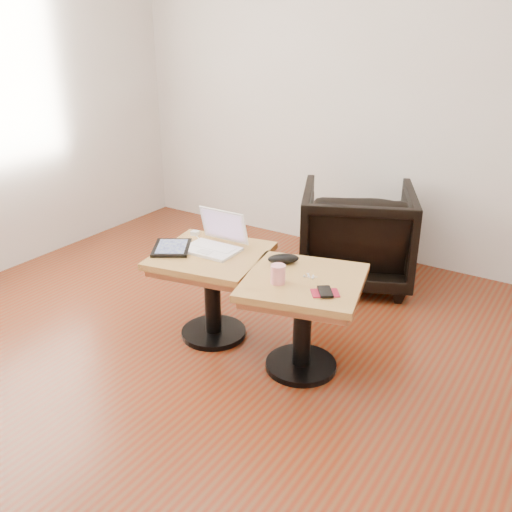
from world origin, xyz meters
The scene contains 11 objects.
room_shell centered at (0.00, 0.00, 1.35)m, with size 4.52×4.52×2.71m.
side_table_left centered at (-0.33, 0.51, 0.41)m, with size 0.70×0.70×0.55m.
side_table_right centered at (0.29, 0.49, 0.41)m, with size 0.73×0.73×0.55m.
laptop centered at (-0.34, 0.57, 0.59)m, with size 0.32×0.28×0.22m.
tablet centered at (-0.55, 0.42, 0.55)m, with size 0.32×0.33×0.02m.
charging_adapter centered at (-0.58, 0.68, 0.56)m, with size 0.04×0.04×0.03m, color white.
glasses_case centered at (0.10, 0.60, 0.57)m, with size 0.17×0.08×0.05m, color black.
striped_cup centered at (0.20, 0.37, 0.59)m, with size 0.08×0.08×0.10m, color #F63B54.
earbuds_tangle centered at (0.30, 0.52, 0.55)m, with size 0.07×0.05×0.01m.
phone_on_sleeve centered at (0.46, 0.39, 0.55)m, with size 0.16×0.15×0.02m.
armchair centered at (0.07, 1.69, 0.36)m, with size 0.76×0.78×0.71m, color black.
Camera 1 is at (1.53, -1.89, 1.81)m, focal length 40.00 mm.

